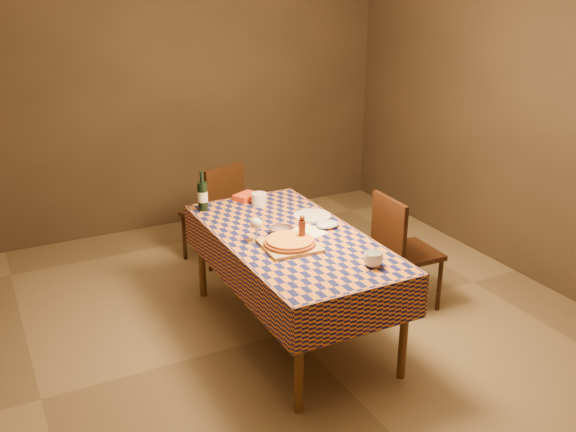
{
  "coord_description": "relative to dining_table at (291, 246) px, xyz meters",
  "views": [
    {
      "loc": [
        -1.9,
        -3.65,
        2.51
      ],
      "look_at": [
        0.0,
        0.05,
        0.9
      ],
      "focal_mm": 40.0,
      "sensor_mm": 36.0,
      "label": 1
    }
  ],
  "objects": [
    {
      "name": "chair_far",
      "position": [
        -0.02,
        1.38,
        -0.17
      ],
      "size": [
        0.54,
        0.54,
        0.93
      ],
      "color": "black",
      "rests_on": "ground"
    },
    {
      "name": "takeout_container",
      "position": [
        0.03,
        0.83,
        0.1
      ],
      "size": [
        0.23,
        0.2,
        0.05
      ],
      "primitive_type": "cube",
      "rotation": [
        0.0,
        0.0,
        0.43
      ],
      "color": "red",
      "rests_on": "dining_table"
    },
    {
      "name": "wine_glass",
      "position": [
        -0.25,
        0.04,
        0.19
      ],
      "size": [
        0.08,
        0.08,
        0.17
      ],
      "color": "silver",
      "rests_on": "dining_table"
    },
    {
      "name": "pepper_mill",
      "position": [
        0.01,
        -0.15,
        0.17
      ],
      "size": [
        0.05,
        0.05,
        0.2
      ],
      "color": "#4D1E12",
      "rests_on": "dining_table"
    },
    {
      "name": "room",
      "position": [
        0.0,
        0.0,
        0.66
      ],
      "size": [
        5.0,
        5.1,
        2.7
      ],
      "color": "brown",
      "rests_on": "ground"
    },
    {
      "name": "cutting_board",
      "position": [
        -0.1,
        -0.17,
        0.09
      ],
      "size": [
        0.38,
        0.38,
        0.02
      ],
      "primitive_type": "cube",
      "rotation": [
        0.0,
        0.0,
        -0.07
      ],
      "color": "#A7864E",
      "rests_on": "dining_table"
    },
    {
      "name": "pizza",
      "position": [
        -0.1,
        -0.17,
        0.12
      ],
      "size": [
        0.44,
        0.44,
        0.03
      ],
      "color": "#923C18",
      "rests_on": "cutting_board"
    },
    {
      "name": "bowl",
      "position": [
        -0.05,
        0.05,
        0.1
      ],
      "size": [
        0.2,
        0.2,
        0.05
      ],
      "primitive_type": "imported",
      "rotation": [
        0.0,
        0.0,
        0.27
      ],
      "color": "#634B53",
      "rests_on": "dining_table"
    },
    {
      "name": "tumbler",
      "position": [
        0.23,
        -0.67,
        0.12
      ],
      "size": [
        0.16,
        0.16,
        0.09
      ],
      "primitive_type": "imported",
      "rotation": [
        0.0,
        0.0,
        -0.42
      ],
      "color": "silver",
      "rests_on": "dining_table"
    },
    {
      "name": "flour_bag",
      "position": [
        0.3,
        0.01,
        0.1
      ],
      "size": [
        0.18,
        0.14,
        0.05
      ],
      "primitive_type": "ellipsoid",
      "rotation": [
        0.0,
        0.0,
        0.12
      ],
      "color": "#A8BCD8",
      "rests_on": "dining_table"
    },
    {
      "name": "white_plate",
      "position": [
        0.31,
        0.25,
        0.08
      ],
      "size": [
        0.28,
        0.28,
        0.02
      ],
      "primitive_type": "cylinder",
      "rotation": [
        0.0,
        0.0,
        -0.01
      ],
      "color": "silver",
      "rests_on": "dining_table"
    },
    {
      "name": "dining_table",
      "position": [
        0.0,
        0.0,
        0.0
      ],
      "size": [
        0.94,
        1.84,
        0.77
      ],
      "color": "brown",
      "rests_on": "ground"
    },
    {
      "name": "flour_patch",
      "position": [
        0.09,
        -0.01,
        0.08
      ],
      "size": [
        0.34,
        0.3,
        0.0
      ],
      "primitive_type": "cube",
      "rotation": [
        0.0,
        0.0,
        0.27
      ],
      "color": "white",
      "rests_on": "dining_table"
    },
    {
      "name": "wine_bottle",
      "position": [
        -0.37,
        0.76,
        0.19
      ],
      "size": [
        0.09,
        0.09,
        0.31
      ],
      "color": "black",
      "rests_on": "dining_table"
    },
    {
      "name": "deli_tub",
      "position": [
        0.06,
        0.67,
        0.13
      ],
      "size": [
        0.13,
        0.13,
        0.1
      ],
      "primitive_type": "cylinder",
      "rotation": [
        0.0,
        0.0,
        0.08
      ],
      "color": "silver",
      "rests_on": "dining_table"
    },
    {
      "name": "chair_right",
      "position": [
        0.92,
        -0.05,
        -0.17
      ],
      "size": [
        0.44,
        0.43,
        0.93
      ],
      "color": "black",
      "rests_on": "ground"
    }
  ]
}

